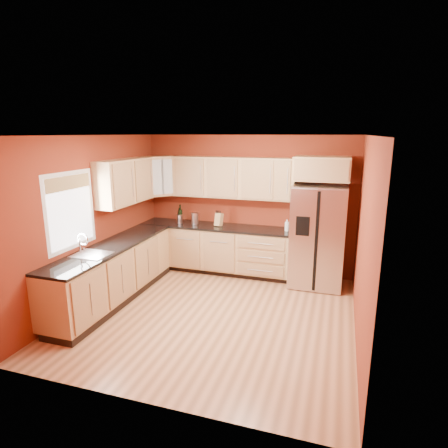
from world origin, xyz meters
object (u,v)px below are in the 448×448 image
Objects in this scene: knife_block at (219,219)px; refrigerator at (318,236)px; wine_bottle_a at (179,215)px; soap_dispenser at (287,225)px; canister_left at (180,219)px.

refrigerator is at bearing 13.68° from knife_block.
wine_bottle_a is (-2.66, 0.12, 0.18)m from refrigerator.
soap_dispenser is at bearing 171.87° from refrigerator.
wine_bottle_a is 0.83m from knife_block.
knife_block is (0.83, -0.05, -0.02)m from wine_bottle_a.
refrigerator is 1.84m from knife_block.
knife_block is 1.17× the size of soap_dispenser.
knife_block is (-1.83, 0.08, 0.15)m from refrigerator.
soap_dispenser is at bearing 16.15° from knife_block.
soap_dispenser reaches higher than canister_left.
knife_block is at bearing -179.98° from soap_dispenser.
canister_left is 2.07m from soap_dispenser.
refrigerator reaches higher than knife_block.
wine_bottle_a is 2.11m from soap_dispenser.
wine_bottle_a is at bearing -167.04° from knife_block.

